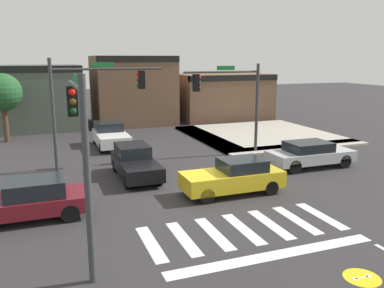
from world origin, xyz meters
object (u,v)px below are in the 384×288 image
(traffic_signal_northwest, at_px, (95,93))
(traffic_signal_northeast, at_px, (230,93))
(car_yellow, at_px, (234,177))
(car_maroon, at_px, (29,199))
(roadside_tree, at_px, (3,93))
(car_silver, at_px, (310,154))
(car_black, at_px, (135,162))
(car_white, at_px, (110,135))
(traffic_signal_southwest, at_px, (79,132))

(traffic_signal_northwest, bearing_deg, traffic_signal_northeast, -0.22)
(traffic_signal_northwest, bearing_deg, car_yellow, -52.28)
(car_maroon, bearing_deg, roadside_tree, -83.44)
(roadside_tree, bearing_deg, car_silver, -39.55)
(car_black, height_order, car_maroon, car_black)
(traffic_signal_northeast, height_order, roadside_tree, traffic_signal_northeast)
(car_white, relative_size, car_silver, 0.91)
(car_white, distance_m, car_silver, 12.52)
(car_black, relative_size, car_yellow, 0.99)
(traffic_signal_northeast, bearing_deg, car_maroon, 29.46)
(car_black, bearing_deg, traffic_signal_northeast, 111.16)
(car_black, distance_m, car_white, 7.23)
(traffic_signal_southwest, relative_size, car_black, 1.25)
(traffic_signal_southwest, distance_m, roadside_tree, 18.77)
(car_white, height_order, car_yellow, car_white)
(car_maroon, xyz_separation_m, roadside_tree, (-1.73, 15.03, 2.63))
(car_maroon, distance_m, roadside_tree, 15.36)
(traffic_signal_northeast, distance_m, car_yellow, 7.43)
(car_maroon, distance_m, car_white, 11.94)
(car_maroon, relative_size, roadside_tree, 0.91)
(traffic_signal_northwest, height_order, car_silver, traffic_signal_northwest)
(car_silver, bearing_deg, roadside_tree, 140.45)
(car_maroon, distance_m, car_yellow, 8.09)
(traffic_signal_southwest, distance_m, car_white, 15.02)
(traffic_signal_northeast, bearing_deg, traffic_signal_southwest, 45.93)
(traffic_signal_southwest, distance_m, car_black, 8.35)
(traffic_signal_southwest, bearing_deg, car_maroon, 25.04)
(car_white, distance_m, car_yellow, 11.58)
(car_white, bearing_deg, car_silver, 46.00)
(car_white, bearing_deg, traffic_signal_northeast, 51.95)
(traffic_signal_northeast, xyz_separation_m, traffic_signal_northwest, (-7.64, 0.03, 0.22))
(traffic_signal_northeast, relative_size, roadside_tree, 1.14)
(traffic_signal_northeast, relative_size, car_black, 1.25)
(car_white, height_order, car_silver, car_white)
(car_yellow, bearing_deg, car_white, -72.98)
(car_black, bearing_deg, car_silver, 80.73)
(car_maroon, bearing_deg, car_yellow, 179.36)
(traffic_signal_northwest, xyz_separation_m, car_yellow, (4.85, -6.26, -3.15))
(traffic_signal_northeast, relative_size, car_yellow, 1.24)
(car_black, relative_size, car_maroon, 1.01)
(traffic_signal_southwest, relative_size, car_white, 1.28)
(car_silver, height_order, roadside_tree, roadside_tree)
(roadside_tree, bearing_deg, traffic_signal_southwest, -79.76)
(traffic_signal_northeast, bearing_deg, car_yellow, 65.89)
(car_yellow, bearing_deg, car_silver, -157.12)
(traffic_signal_southwest, relative_size, car_maroon, 1.26)
(traffic_signal_southwest, height_order, car_black, traffic_signal_southwest)
(car_black, distance_m, car_silver, 9.13)
(car_maroon, bearing_deg, traffic_signal_southwest, 115.04)
(traffic_signal_northeast, height_order, car_yellow, traffic_signal_northeast)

